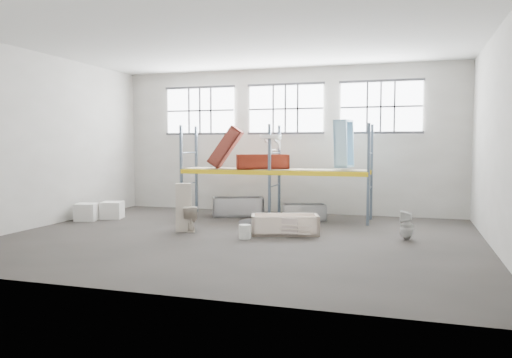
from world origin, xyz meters
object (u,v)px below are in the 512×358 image
at_px(cistern_tall, 184,207).
at_px(bucket, 245,232).
at_px(toilet_beige, 191,218).
at_px(bathtub_beige, 285,225).
at_px(steel_tub_left, 238,207).
at_px(steel_tub_right, 304,212).
at_px(blue_tub_upright, 344,144).
at_px(toilet_white, 407,225).
at_px(carton_near, 86,212).
at_px(rust_tub_flat, 262,162).

bearing_deg(cistern_tall, bucket, -37.70).
bearing_deg(toilet_beige, bathtub_beige, 161.78).
relative_size(steel_tub_left, steel_tub_right, 1.24).
bearing_deg(cistern_tall, blue_tub_upright, 16.02).
bearing_deg(steel_tub_left, bucket, -68.17).
relative_size(cistern_tall, steel_tub_left, 0.79).
xyz_separation_m(cistern_tall, steel_tub_right, (2.72, 3.06, -0.41)).
relative_size(toilet_white, steel_tub_right, 0.54).
relative_size(bathtub_beige, blue_tub_upright, 1.21).
xyz_separation_m(bathtub_beige, carton_near, (-6.50, 0.49, 0.01)).
bearing_deg(rust_tub_flat, toilet_white, -28.88).
height_order(toilet_white, carton_near, toilet_white).
relative_size(rust_tub_flat, carton_near, 2.63).
distance_m(cistern_tall, rust_tub_flat, 3.51).
distance_m(bathtub_beige, toilet_beige, 2.62).
bearing_deg(steel_tub_left, blue_tub_upright, -2.22).
relative_size(toilet_white, carton_near, 1.17).
relative_size(cistern_tall, toilet_white, 1.80).
bearing_deg(steel_tub_right, cistern_tall, -131.59).
bearing_deg(steel_tub_right, toilet_white, -38.83).
bearing_deg(carton_near, rust_tub_flat, 23.12).
xyz_separation_m(toilet_beige, steel_tub_right, (2.57, 2.93, -0.10)).
distance_m(toilet_white, rust_tub_flat, 5.34).
distance_m(bathtub_beige, blue_tub_upright, 3.68).
distance_m(steel_tub_left, bucket, 4.08).
bearing_deg(cistern_tall, bathtub_beige, -14.91).
bearing_deg(steel_tub_right, bucket, -102.19).
height_order(bathtub_beige, toilet_beige, toilet_beige).
distance_m(toilet_beige, rust_tub_flat, 3.46).
xyz_separation_m(cistern_tall, rust_tub_flat, (1.34, 3.02, 1.16)).
distance_m(toilet_white, steel_tub_right, 4.02).
xyz_separation_m(toilet_beige, rust_tub_flat, (1.20, 2.90, 1.47)).
xyz_separation_m(bathtub_beige, steel_tub_left, (-2.33, 2.89, 0.05)).
height_order(steel_tub_left, carton_near, steel_tub_left).
bearing_deg(bathtub_beige, steel_tub_left, 111.49).
bearing_deg(toilet_white, blue_tub_upright, -145.84).
bearing_deg(blue_tub_upright, bucket, -118.54).
bearing_deg(steel_tub_right, bathtub_beige, -89.14).
bearing_deg(rust_tub_flat, cistern_tall, -113.95).
xyz_separation_m(bucket, carton_near, (-5.69, 1.38, 0.09)).
xyz_separation_m(toilet_beige, cistern_tall, (-0.15, -0.13, 0.31)).
xyz_separation_m(steel_tub_right, blue_tub_upright, (1.21, 0.06, 2.15)).
distance_m(toilet_beige, bucket, 1.92).
bearing_deg(toilet_beige, blue_tub_upright, -165.06).
bearing_deg(bucket, carton_near, 166.37).
distance_m(cistern_tall, steel_tub_left, 3.30).
height_order(toilet_beige, carton_near, toilet_beige).
bearing_deg(toilet_white, cistern_tall, -87.20).
bearing_deg(toilet_beige, carton_near, -33.96).
bearing_deg(bathtub_beige, bucket, -149.76).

